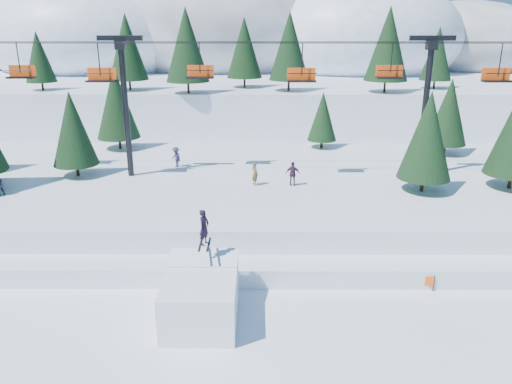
{
  "coord_description": "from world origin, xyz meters",
  "views": [
    {
      "loc": [
        0.77,
        -18.66,
        13.5
      ],
      "look_at": [
        0.65,
        6.0,
        5.2
      ],
      "focal_mm": 35.0,
      "sensor_mm": 36.0,
      "label": 1
    }
  ],
  "objects_px": {
    "chairlift": "(268,85)",
    "jump_kicker": "(201,297)",
    "banner_far": "(387,278)",
    "banner_near": "(407,279)"
  },
  "relations": [
    {
      "from": "banner_near",
      "to": "banner_far",
      "type": "xyz_separation_m",
      "value": [
        -1.03,
        0.14,
        0.0
      ]
    },
    {
      "from": "jump_kicker",
      "to": "banner_near",
      "type": "height_order",
      "value": "jump_kicker"
    },
    {
      "from": "banner_far",
      "to": "chairlift",
      "type": "bearing_deg",
      "value": 116.23
    },
    {
      "from": "jump_kicker",
      "to": "banner_far",
      "type": "bearing_deg",
      "value": 18.88
    },
    {
      "from": "chairlift",
      "to": "banner_far",
      "type": "bearing_deg",
      "value": -63.77
    },
    {
      "from": "jump_kicker",
      "to": "banner_far",
      "type": "xyz_separation_m",
      "value": [
        9.66,
        3.3,
        -0.72
      ]
    },
    {
      "from": "jump_kicker",
      "to": "banner_far",
      "type": "height_order",
      "value": "jump_kicker"
    },
    {
      "from": "chairlift",
      "to": "jump_kicker",
      "type": "bearing_deg",
      "value": -102.11
    },
    {
      "from": "banner_near",
      "to": "banner_far",
      "type": "distance_m",
      "value": 1.04
    },
    {
      "from": "jump_kicker",
      "to": "chairlift",
      "type": "height_order",
      "value": "chairlift"
    }
  ]
}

